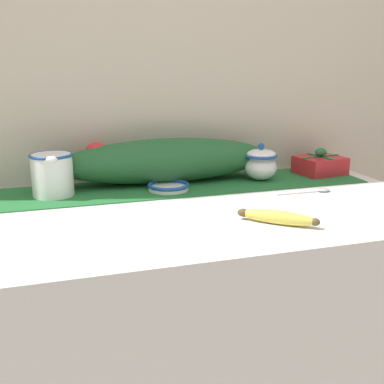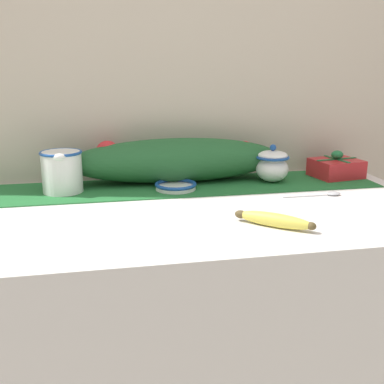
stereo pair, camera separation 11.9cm
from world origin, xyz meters
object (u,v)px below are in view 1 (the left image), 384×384
(small_dish, at_px, (168,186))
(banana, at_px, (278,217))
(spoon, at_px, (320,190))
(gift_box, at_px, (320,165))
(cream_pitcher, at_px, (52,173))
(sugar_bowl, at_px, (261,164))

(small_dish, height_order, banana, banana)
(spoon, distance_m, gift_box, 0.23)
(cream_pitcher, bearing_deg, spoon, -13.66)
(small_dish, height_order, spoon, small_dish)
(sugar_bowl, bearing_deg, gift_box, 5.14)
(banana, bearing_deg, gift_box, 48.61)
(small_dish, bearing_deg, spoon, -18.72)
(sugar_bowl, distance_m, spoon, 0.21)
(banana, height_order, gift_box, gift_box)
(small_dish, bearing_deg, gift_box, 6.09)
(cream_pitcher, height_order, banana, cream_pitcher)
(cream_pitcher, relative_size, sugar_bowl, 1.19)
(cream_pitcher, height_order, sugar_bowl, cream_pitcher)
(spoon, bearing_deg, gift_box, 59.29)
(gift_box, bearing_deg, cream_pitcher, -178.72)
(banana, bearing_deg, spoon, 41.57)
(banana, bearing_deg, cream_pitcher, 140.54)
(sugar_bowl, height_order, spoon, sugar_bowl)
(small_dish, relative_size, spoon, 0.73)
(cream_pitcher, bearing_deg, banana, -39.46)
(sugar_bowl, xyz_separation_m, banana, (-0.14, -0.40, -0.04))
(small_dish, distance_m, spoon, 0.44)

